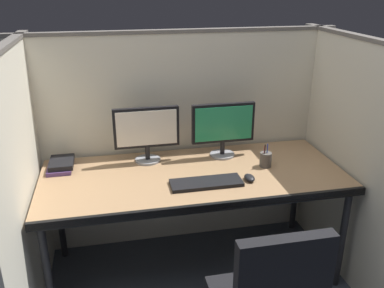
% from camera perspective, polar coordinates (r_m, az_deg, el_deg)
% --- Properties ---
extents(cubicle_partition_rear, '(2.21, 0.06, 1.57)m').
position_cam_1_polar(cubicle_partition_rear, '(2.98, -1.55, 0.47)').
color(cubicle_partition_rear, beige).
rests_on(cubicle_partition_rear, ground).
extents(cubicle_partition_left, '(0.06, 1.41, 1.57)m').
position_cam_1_polar(cubicle_partition_left, '(2.49, -22.35, -5.81)').
color(cubicle_partition_left, beige).
rests_on(cubicle_partition_left, ground).
extents(cubicle_partition_right, '(0.06, 1.41, 1.57)m').
position_cam_1_polar(cubicle_partition_right, '(2.86, 20.61, -2.00)').
color(cubicle_partition_right, beige).
rests_on(cubicle_partition_right, ground).
extents(desk, '(1.90, 0.80, 0.74)m').
position_cam_1_polar(desk, '(2.61, 0.28, -5.18)').
color(desk, '#997551').
rests_on(desk, ground).
extents(monitor_left, '(0.43, 0.17, 0.37)m').
position_cam_1_polar(monitor_left, '(2.71, -6.31, 1.83)').
color(monitor_left, gray).
rests_on(monitor_left, desk).
extents(monitor_right, '(0.43, 0.17, 0.37)m').
position_cam_1_polar(monitor_right, '(2.78, 4.34, 2.47)').
color(monitor_right, gray).
rests_on(monitor_right, desk).
extents(keyboard_main, '(0.43, 0.15, 0.02)m').
position_cam_1_polar(keyboard_main, '(2.46, 1.99, -5.40)').
color(keyboard_main, black).
rests_on(keyboard_main, desk).
extents(computer_mouse, '(0.06, 0.10, 0.04)m').
position_cam_1_polar(computer_mouse, '(2.53, 7.97, -4.65)').
color(computer_mouse, black).
rests_on(computer_mouse, desk).
extents(pen_cup, '(0.08, 0.08, 0.16)m').
position_cam_1_polar(pen_cup, '(2.72, 10.18, -2.11)').
color(pen_cup, '#4C4742').
rests_on(pen_cup, desk).
extents(book_stack, '(0.16, 0.22, 0.06)m').
position_cam_1_polar(book_stack, '(2.78, -17.73, -2.77)').
color(book_stack, '#4C3366').
rests_on(book_stack, desk).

